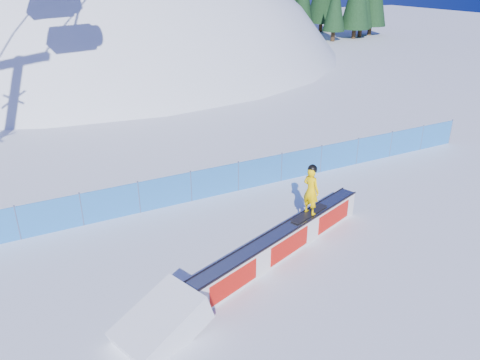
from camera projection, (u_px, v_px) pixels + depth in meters
ground at (328, 237)px, 15.44m from camera, size 160.00×160.00×0.00m
snow_hill at (104, 204)px, 56.80m from camera, size 64.00×64.00×64.00m
safety_fence at (260, 172)px, 18.82m from camera, size 22.05×0.05×1.30m
rail_box at (283, 242)px, 14.28m from camera, size 7.30×3.06×0.91m
snow_ramp at (162, 335)px, 11.31m from camera, size 2.56×2.06×1.39m
snowboarder at (311, 190)px, 14.64m from camera, size 1.63×0.83×1.70m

